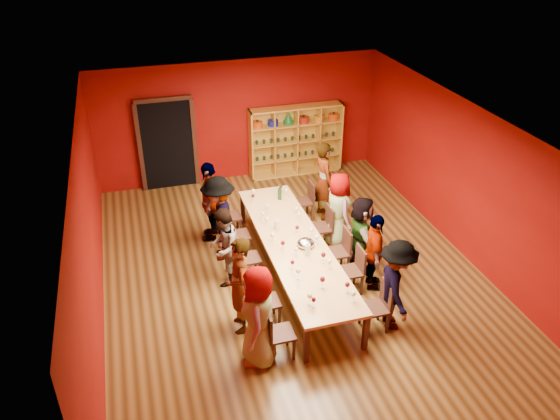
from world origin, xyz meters
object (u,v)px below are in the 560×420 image
(shelving_unit, at_px, (295,137))
(person_right_4, at_px, (324,180))
(person_left_0, at_px, (258,316))
(person_right_3, at_px, (338,210))
(chair_person_right_2, at_px, (341,249))
(person_right_0, at_px, (396,285))
(person_left_1, at_px, (240,286))
(chair_person_right_1, at_px, (354,268))
(chair_person_right_3, at_px, (324,225))
(chair_person_right_4, at_px, (306,199))
(person_left_4, at_px, (210,201))
(person_right_2, at_px, (361,234))
(chair_person_left_4, at_px, (227,214))
(wine_bottle, at_px, (280,194))
(tasting_table, at_px, (294,245))
(person_left_3, at_px, (219,219))
(chair_person_left_3, at_px, (235,233))
(person_left_2, at_px, (224,247))
(chair_person_left_1, at_px, (262,299))
(chair_person_right_0, at_px, (380,304))
(chair_person_left_0, at_px, (275,331))
(chair_person_left_2, at_px, (244,256))
(spittoon_bowl, at_px, (306,243))
(person_right_1, at_px, (374,252))

(shelving_unit, relative_size, person_right_4, 1.35)
(person_left_0, height_order, person_right_3, person_left_0)
(chair_person_right_2, bearing_deg, person_right_0, -81.18)
(person_left_1, xyz_separation_m, chair_person_right_1, (2.19, 0.39, -0.37))
(chair_person_right_2, relative_size, chair_person_right_3, 1.00)
(person_left_0, bearing_deg, chair_person_right_4, 169.12)
(person_left_4, height_order, person_right_2, person_left_4)
(chair_person_left_4, xyz_separation_m, chair_person_right_4, (1.82, 0.18, 0.00))
(person_right_3, bearing_deg, wine_bottle, 44.04)
(tasting_table, xyz_separation_m, person_left_3, (-1.20, 1.03, 0.18))
(shelving_unit, distance_m, chair_person_left_3, 4.04)
(chair_person_right_1, bearing_deg, person_left_2, 157.27)
(chair_person_left_1, distance_m, chair_person_right_0, 1.93)
(shelving_unit, bearing_deg, chair_person_left_3, -125.08)
(person_left_0, relative_size, person_right_0, 1.04)
(chair_person_left_0, distance_m, person_left_2, 2.16)
(person_left_1, bearing_deg, chair_person_right_0, 76.77)
(shelving_unit, relative_size, chair_person_right_3, 2.70)
(wine_bottle, bearing_deg, person_right_4, 15.33)
(chair_person_left_1, height_order, person_right_4, person_right_4)
(person_left_2, bearing_deg, chair_person_right_4, 153.89)
(chair_person_right_0, distance_m, person_right_3, 2.63)
(chair_person_left_3, bearing_deg, chair_person_right_1, -43.86)
(chair_person_left_2, distance_m, person_right_3, 2.21)
(person_left_4, relative_size, chair_person_right_1, 1.95)
(chair_person_right_1, xyz_separation_m, spittoon_bowl, (-0.75, 0.54, 0.33))
(person_right_1, bearing_deg, chair_person_right_1, 106.79)
(chair_person_right_2, bearing_deg, wine_bottle, 111.66)
(chair_person_left_1, bearing_deg, person_right_1, 10.20)
(shelving_unit, distance_m, person_left_2, 4.92)
(chair_person_left_1, relative_size, chair_person_right_4, 1.00)
(person_left_4, height_order, person_right_1, person_left_4)
(person_right_4, distance_m, spittoon_bowl, 2.44)
(chair_person_left_0, height_order, chair_person_right_1, same)
(chair_person_left_3, bearing_deg, shelving_unit, 54.92)
(wine_bottle, bearing_deg, chair_person_left_0, -107.37)
(chair_person_right_3, bearing_deg, person_right_1, -76.78)
(person_left_2, bearing_deg, person_left_1, 25.21)
(chair_person_right_1, bearing_deg, person_left_3, 140.33)
(chair_person_left_4, bearing_deg, chair_person_right_3, -28.03)
(spittoon_bowl, bearing_deg, person_right_2, 4.87)
(person_left_4, distance_m, person_right_0, 4.30)
(tasting_table, distance_m, chair_person_right_0, 1.99)
(chair_person_left_0, height_order, person_right_0, person_right_0)
(chair_person_right_0, bearing_deg, chair_person_left_4, 117.07)
(chair_person_right_1, relative_size, person_right_4, 0.50)
(person_left_2, relative_size, person_left_4, 0.88)
(person_right_1, bearing_deg, tasting_table, 77.42)
(wine_bottle, bearing_deg, person_left_1, -118.12)
(person_right_0, bearing_deg, person_right_3, 13.05)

